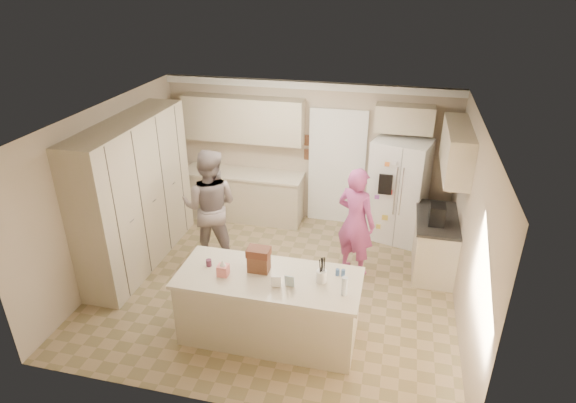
% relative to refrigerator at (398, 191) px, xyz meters
% --- Properties ---
extents(floor, '(5.20, 4.60, 0.02)m').
position_rel_refrigerator_xyz_m(floor, '(-1.67, -1.90, -0.91)').
color(floor, '#937D5B').
rests_on(floor, ground).
extents(ceiling, '(5.20, 4.60, 0.02)m').
position_rel_refrigerator_xyz_m(ceiling, '(-1.67, -1.90, 1.71)').
color(ceiling, white).
rests_on(ceiling, wall_back).
extents(wall_back, '(5.20, 0.02, 2.60)m').
position_rel_refrigerator_xyz_m(wall_back, '(-1.67, 0.41, 0.40)').
color(wall_back, '#BDAB93').
rests_on(wall_back, ground).
extents(wall_front, '(5.20, 0.02, 2.60)m').
position_rel_refrigerator_xyz_m(wall_front, '(-1.67, -4.21, 0.40)').
color(wall_front, '#BDAB93').
rests_on(wall_front, ground).
extents(wall_left, '(0.02, 4.60, 2.60)m').
position_rel_refrigerator_xyz_m(wall_left, '(-4.28, -1.90, 0.40)').
color(wall_left, '#BDAB93').
rests_on(wall_left, ground).
extents(wall_right, '(0.02, 4.60, 2.60)m').
position_rel_refrigerator_xyz_m(wall_right, '(0.94, -1.90, 0.40)').
color(wall_right, '#BDAB93').
rests_on(wall_right, ground).
extents(crown_back, '(5.20, 0.08, 0.12)m').
position_rel_refrigerator_xyz_m(crown_back, '(-1.67, 0.36, 1.63)').
color(crown_back, white).
rests_on(crown_back, wall_back).
extents(pantry_bank, '(0.60, 2.60, 2.35)m').
position_rel_refrigerator_xyz_m(pantry_bank, '(-3.97, -1.70, 0.28)').
color(pantry_bank, '#C1B19D').
rests_on(pantry_bank, floor).
extents(back_base_cab, '(2.20, 0.60, 0.88)m').
position_rel_refrigerator_xyz_m(back_base_cab, '(-2.82, 0.10, -0.46)').
color(back_base_cab, '#C1B19D').
rests_on(back_base_cab, floor).
extents(back_countertop, '(2.24, 0.63, 0.04)m').
position_rel_refrigerator_xyz_m(back_countertop, '(-2.82, 0.09, 0.00)').
color(back_countertop, beige).
rests_on(back_countertop, back_base_cab).
extents(back_upper_cab, '(2.20, 0.35, 0.80)m').
position_rel_refrigerator_xyz_m(back_upper_cab, '(-2.82, 0.22, 1.00)').
color(back_upper_cab, '#C1B19D').
rests_on(back_upper_cab, wall_back).
extents(doorway_opening, '(0.90, 0.06, 2.10)m').
position_rel_refrigerator_xyz_m(doorway_opening, '(-1.12, 0.38, 0.15)').
color(doorway_opening, black).
rests_on(doorway_opening, floor).
extents(doorway_casing, '(1.02, 0.03, 2.22)m').
position_rel_refrigerator_xyz_m(doorway_casing, '(-1.12, 0.34, 0.15)').
color(doorway_casing, white).
rests_on(doorway_casing, floor).
extents(wall_frame_upper, '(0.15, 0.02, 0.20)m').
position_rel_refrigerator_xyz_m(wall_frame_upper, '(-1.65, 0.37, 0.65)').
color(wall_frame_upper, brown).
rests_on(wall_frame_upper, wall_back).
extents(wall_frame_lower, '(0.15, 0.02, 0.20)m').
position_rel_refrigerator_xyz_m(wall_frame_lower, '(-1.65, 0.37, 0.38)').
color(wall_frame_lower, brown).
rests_on(wall_frame_lower, wall_back).
extents(refrigerator, '(1.05, 0.91, 1.80)m').
position_rel_refrigerator_xyz_m(refrigerator, '(0.00, 0.00, 0.00)').
color(refrigerator, white).
rests_on(refrigerator, floor).
extents(fridge_seam, '(0.02, 0.02, 1.78)m').
position_rel_refrigerator_xyz_m(fridge_seam, '(0.00, -0.35, 0.00)').
color(fridge_seam, gray).
rests_on(fridge_seam, refrigerator).
extents(fridge_dispenser, '(0.22, 0.03, 0.35)m').
position_rel_refrigerator_xyz_m(fridge_dispenser, '(-0.22, -0.37, 0.25)').
color(fridge_dispenser, black).
rests_on(fridge_dispenser, refrigerator).
extents(fridge_handle_l, '(0.02, 0.02, 0.85)m').
position_rel_refrigerator_xyz_m(fridge_handle_l, '(-0.05, -0.37, 0.15)').
color(fridge_handle_l, silver).
rests_on(fridge_handle_l, refrigerator).
extents(fridge_handle_r, '(0.02, 0.02, 0.85)m').
position_rel_refrigerator_xyz_m(fridge_handle_r, '(0.05, -0.37, 0.15)').
color(fridge_handle_r, silver).
rests_on(fridge_handle_r, refrigerator).
extents(over_fridge_cab, '(0.95, 0.35, 0.45)m').
position_rel_refrigerator_xyz_m(over_fridge_cab, '(-0.02, 0.22, 1.20)').
color(over_fridge_cab, '#C1B19D').
rests_on(over_fridge_cab, wall_back).
extents(right_base_cab, '(0.60, 1.20, 0.88)m').
position_rel_refrigerator_xyz_m(right_base_cab, '(0.63, -0.90, -0.46)').
color(right_base_cab, '#C1B19D').
rests_on(right_base_cab, floor).
extents(right_countertop, '(0.63, 1.24, 0.04)m').
position_rel_refrigerator_xyz_m(right_countertop, '(0.62, -0.90, 0.00)').
color(right_countertop, '#2D2B28').
rests_on(right_countertop, right_base_cab).
extents(right_upper_cab, '(0.35, 1.50, 0.70)m').
position_rel_refrigerator_xyz_m(right_upper_cab, '(0.75, -0.70, 1.05)').
color(right_upper_cab, '#C1B19D').
rests_on(right_upper_cab, wall_right).
extents(coffee_maker, '(0.22, 0.28, 0.30)m').
position_rel_refrigerator_xyz_m(coffee_maker, '(0.58, -1.10, 0.17)').
color(coffee_maker, black).
rests_on(coffee_maker, right_countertop).
extents(island_base, '(2.20, 0.90, 0.88)m').
position_rel_refrigerator_xyz_m(island_base, '(-1.47, -3.00, -0.46)').
color(island_base, '#C1B19D').
rests_on(island_base, floor).
extents(island_top, '(2.28, 0.96, 0.05)m').
position_rel_refrigerator_xyz_m(island_top, '(-1.47, -3.00, 0.00)').
color(island_top, beige).
rests_on(island_top, island_base).
extents(utensil_crock, '(0.13, 0.13, 0.15)m').
position_rel_refrigerator_xyz_m(utensil_crock, '(-0.82, -2.95, 0.10)').
color(utensil_crock, white).
rests_on(utensil_crock, island_top).
extents(tissue_box, '(0.13, 0.13, 0.14)m').
position_rel_refrigerator_xyz_m(tissue_box, '(-2.02, -3.10, 0.10)').
color(tissue_box, '#E67976').
rests_on(tissue_box, island_top).
extents(tissue_plume, '(0.08, 0.08, 0.08)m').
position_rel_refrigerator_xyz_m(tissue_plume, '(-2.02, -3.10, 0.20)').
color(tissue_plume, white).
rests_on(tissue_plume, tissue_box).
extents(dollhouse_body, '(0.26, 0.18, 0.22)m').
position_rel_refrigerator_xyz_m(dollhouse_body, '(-1.62, -2.90, 0.14)').
color(dollhouse_body, brown).
rests_on(dollhouse_body, island_top).
extents(dollhouse_roof, '(0.28, 0.20, 0.10)m').
position_rel_refrigerator_xyz_m(dollhouse_roof, '(-1.62, -2.90, 0.30)').
color(dollhouse_roof, '#592D1E').
rests_on(dollhouse_roof, dollhouse_body).
extents(jam_jar, '(0.07, 0.07, 0.09)m').
position_rel_refrigerator_xyz_m(jam_jar, '(-2.27, -2.95, 0.07)').
color(jam_jar, '#59263F').
rests_on(jam_jar, island_top).
extents(greeting_card_a, '(0.12, 0.06, 0.16)m').
position_rel_refrigerator_xyz_m(greeting_card_a, '(-1.32, -3.20, 0.11)').
color(greeting_card_a, white).
rests_on(greeting_card_a, island_top).
extents(greeting_card_b, '(0.12, 0.05, 0.16)m').
position_rel_refrigerator_xyz_m(greeting_card_b, '(-1.17, -3.15, 0.11)').
color(greeting_card_b, silver).
rests_on(greeting_card_b, island_top).
extents(water_bottle, '(0.07, 0.07, 0.24)m').
position_rel_refrigerator_xyz_m(water_bottle, '(-0.52, -3.15, 0.14)').
color(water_bottle, silver).
rests_on(water_bottle, island_top).
extents(shaker_salt, '(0.05, 0.05, 0.09)m').
position_rel_refrigerator_xyz_m(shaker_salt, '(-0.65, -2.78, 0.07)').
color(shaker_salt, '#3C5E93').
rests_on(shaker_salt, island_top).
extents(shaker_pepper, '(0.05, 0.05, 0.09)m').
position_rel_refrigerator_xyz_m(shaker_pepper, '(-0.58, -2.78, 0.07)').
color(shaker_pepper, '#3C5E93').
rests_on(shaker_pepper, island_top).
extents(teen_boy, '(0.99, 0.81, 1.89)m').
position_rel_refrigerator_xyz_m(teen_boy, '(-2.88, -1.39, 0.04)').
color(teen_boy, gray).
rests_on(teen_boy, floor).
extents(teen_girl, '(0.76, 0.66, 1.75)m').
position_rel_refrigerator_xyz_m(teen_girl, '(-0.59, -1.25, -0.03)').
color(teen_girl, '#C64DA6').
rests_on(teen_girl, floor).
extents(fridge_magnets, '(0.76, 0.02, 1.44)m').
position_rel_refrigerator_xyz_m(fridge_magnets, '(0.00, -0.36, 0.00)').
color(fridge_magnets, tan).
rests_on(fridge_magnets, refrigerator).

